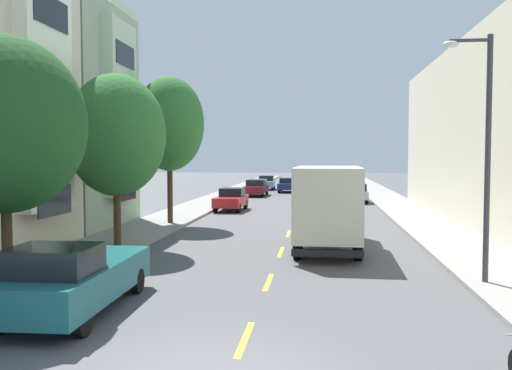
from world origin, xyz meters
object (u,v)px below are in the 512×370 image
(delivery_box_truck, at_px, (328,202))
(parked_wagon_burgundy, at_px, (256,187))
(street_tree_second, at_px, (116,135))
(parked_hatchback_silver, at_px, (356,193))
(street_tree_third, at_px, (169,124))
(parked_suv_champagne, at_px, (347,182))
(parked_hatchback_red, at_px, (231,199))
(parked_pickup_teal, at_px, (73,278))
(street_lamp, at_px, (483,140))
(street_tree_nearest, at_px, (4,125))
(parked_hatchback_sky, at_px, (266,183))
(moving_navy_sedan, at_px, (288,185))

(delivery_box_truck, distance_m, parked_wagon_burgundy, 28.85)
(street_tree_second, height_order, parked_hatchback_silver, street_tree_second)
(parked_wagon_burgundy, bearing_deg, street_tree_third, -95.44)
(street_tree_third, distance_m, parked_suv_champagne, 31.70)
(street_tree_second, distance_m, parked_suv_champagne, 38.79)
(street_tree_third, xyz_separation_m, parked_hatchback_red, (1.95, 8.07, -4.59))
(street_tree_third, bearing_deg, parked_pickup_teal, -82.33)
(street_tree_second, xyz_separation_m, street_lamp, (12.35, -4.69, -0.36))
(street_tree_third, height_order, parked_wagon_burgundy, street_tree_third)
(street_tree_nearest, bearing_deg, street_tree_third, 90.00)
(delivery_box_truck, height_order, parked_pickup_teal, delivery_box_truck)
(street_tree_third, distance_m, street_lamp, 17.46)
(street_tree_nearest, relative_size, street_lamp, 0.95)
(street_tree_second, bearing_deg, parked_hatchback_sky, 86.96)
(moving_navy_sedan, bearing_deg, parked_hatchback_sky, 124.44)
(street_tree_nearest, distance_m, street_tree_third, 15.22)
(parked_hatchback_silver, xyz_separation_m, parked_hatchback_red, (-8.69, -7.34, 0.00))
(parked_hatchback_sky, bearing_deg, street_lamp, -76.62)
(parked_suv_champagne, xyz_separation_m, parked_pickup_teal, (-8.48, -45.64, -0.16))
(street_tree_second, relative_size, parked_hatchback_red, 1.66)
(street_tree_nearest, relative_size, delivery_box_truck, 0.90)
(parked_hatchback_silver, bearing_deg, parked_pickup_teal, -105.04)
(parked_suv_champagne, bearing_deg, delivery_box_truck, -93.88)
(delivery_box_truck, distance_m, parked_hatchback_red, 15.97)
(parked_suv_champagne, bearing_deg, street_tree_third, -109.82)
(street_lamp, relative_size, delivery_box_truck, 0.95)
(parked_hatchback_sky, relative_size, parked_pickup_teal, 0.76)
(parked_hatchback_silver, bearing_deg, delivery_box_truck, -96.33)
(delivery_box_truck, height_order, moving_navy_sedan, delivery_box_truck)
(street_tree_nearest, relative_size, street_tree_third, 0.85)
(delivery_box_truck, distance_m, parked_suv_champagne, 36.21)
(street_tree_third, height_order, parked_hatchback_sky, street_tree_third)
(parked_wagon_burgundy, height_order, parked_hatchback_red, same)
(street_tree_second, relative_size, parked_hatchback_sky, 1.66)
(parked_hatchback_sky, distance_m, parked_hatchback_red, 22.94)
(street_tree_second, bearing_deg, delivery_box_truck, 7.07)
(street_lamp, height_order, moving_navy_sedan, street_lamp)
(parked_hatchback_silver, bearing_deg, street_lamp, -86.46)
(street_lamp, height_order, parked_suv_champagne, street_lamp)
(street_tree_third, height_order, parked_pickup_teal, street_tree_third)
(street_lamp, height_order, parked_hatchback_red, street_lamp)
(delivery_box_truck, xyz_separation_m, parked_hatchback_silver, (2.44, 21.99, -1.10))
(street_tree_third, xyz_separation_m, street_lamp, (12.35, -12.28, -1.23))
(street_tree_nearest, xyz_separation_m, street_tree_third, (0.00, 15.19, 0.89))
(street_tree_nearest, xyz_separation_m, parked_hatchback_red, (1.95, 23.27, -3.70))
(street_lamp, bearing_deg, street_tree_second, 159.22)
(street_tree_third, distance_m, parked_wagon_burgundy, 22.16)
(parked_suv_champagne, bearing_deg, street_tree_second, -106.00)
(street_tree_nearest, bearing_deg, parked_pickup_teal, -22.74)
(delivery_box_truck, bearing_deg, street_tree_second, -172.93)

